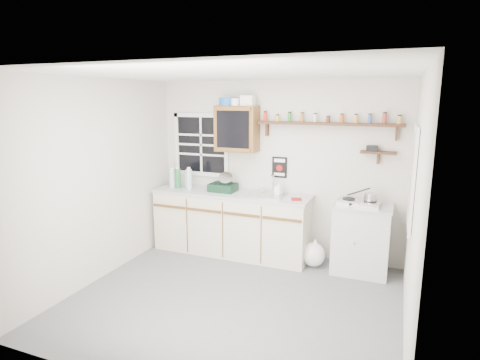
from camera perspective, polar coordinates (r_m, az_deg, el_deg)
name	(u,v)px	position (r m, az deg, el deg)	size (l,w,h in m)	color
room	(233,193)	(4.32, -0.95, -1.85)	(3.64, 3.24, 2.54)	#59595C
main_cabinet	(231,223)	(5.91, -1.27, -6.09)	(2.31, 0.63, 0.92)	beige
right_cabinet	(361,238)	(5.51, 16.84, -7.97)	(0.73, 0.57, 0.91)	#B3B3AD
sink	(266,195)	(5.60, 3.79, -2.10)	(0.52, 0.44, 0.29)	#AEAEB2
upper_cabinet	(237,129)	(5.76, -0.44, 7.31)	(0.60, 0.32, 0.65)	brown
upper_cabinet_clutter	(235,101)	(5.76, -0.72, 11.14)	(0.52, 0.24, 0.14)	#1B56B2
spice_shelf	(329,123)	(5.47, 12.52, 7.91)	(1.91, 0.18, 0.35)	black
secondary_shelf	(376,152)	(5.45, 18.84, 3.82)	(0.45, 0.16, 0.24)	black
warning_sign	(279,167)	(5.77, 5.64, 1.81)	(0.22, 0.02, 0.30)	black
window_back	(201,145)	(6.19, -5.53, 5.00)	(0.93, 0.03, 0.98)	black
window_right	(413,178)	(4.50, 23.44, 0.32)	(0.03, 0.78, 1.08)	black
water_bottles	(181,179)	(6.09, -8.34, 0.18)	(0.39, 0.17, 0.33)	#A9BEC7
dish_rack	(224,185)	(5.83, -2.31, -0.74)	(0.39, 0.30, 0.28)	black
soap_bottle	(278,188)	(5.62, 5.49, -1.21)	(0.09, 0.09, 0.19)	white
rag	(296,199)	(5.40, 8.04, -2.73)	(0.14, 0.12, 0.02)	maroon
hotplate	(359,202)	(5.36, 16.59, -3.05)	(0.56, 0.35, 0.08)	#AEAEB2
saucepan	(370,197)	(5.33, 17.99, -2.30)	(0.38, 0.22, 0.17)	#AEAEB2
trash_bag	(313,254)	(5.61, 10.39, -10.34)	(0.37, 0.33, 0.42)	white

